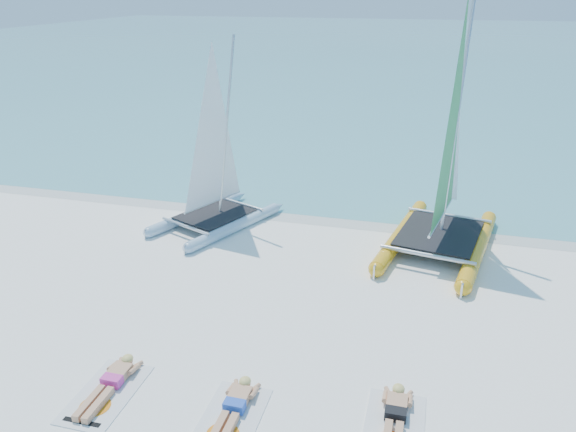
# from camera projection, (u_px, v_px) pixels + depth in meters

# --- Properties ---
(ground) EXTENTS (140.00, 140.00, 0.00)m
(ground) POSITION_uv_depth(u_px,v_px,m) (281.00, 305.00, 13.09)
(ground) COLOR white
(ground) RESTS_ON ground
(sea) EXTENTS (140.00, 115.00, 0.01)m
(sea) POSITION_uv_depth(u_px,v_px,m) (417.00, 45.00, 69.37)
(sea) COLOR #74C2C2
(sea) RESTS_ON ground
(wet_sand_strip) EXTENTS (140.00, 1.40, 0.01)m
(wet_sand_strip) POSITION_uv_depth(u_px,v_px,m) (327.00, 217.00, 18.00)
(wet_sand_strip) COLOR silver
(wet_sand_strip) RESTS_ON ground
(catamaran_blue) EXTENTS (3.53, 4.70, 5.79)m
(catamaran_blue) POSITION_uv_depth(u_px,v_px,m) (215.00, 171.00, 16.87)
(catamaran_blue) COLOR #A0B8D3
(catamaran_blue) RESTS_ON ground
(catamaran_yellow) EXTENTS (3.51, 5.91, 7.33)m
(catamaran_yellow) POSITION_uv_depth(u_px,v_px,m) (450.00, 165.00, 15.50)
(catamaran_yellow) COLOR gold
(catamaran_yellow) RESTS_ON ground
(towel_a) EXTENTS (1.00, 1.85, 0.02)m
(towel_a) POSITION_uv_depth(u_px,v_px,m) (106.00, 394.00, 10.23)
(towel_a) COLOR silver
(towel_a) RESTS_ON ground
(sunbather_a) EXTENTS (0.37, 1.73, 0.26)m
(sunbather_a) POSITION_uv_depth(u_px,v_px,m) (111.00, 382.00, 10.35)
(sunbather_a) COLOR tan
(sunbather_a) RESTS_ON towel_a
(towel_b) EXTENTS (1.00, 1.85, 0.02)m
(towel_b) POSITION_uv_depth(u_px,v_px,m) (230.00, 420.00, 9.61)
(towel_b) COLOR silver
(towel_b) RESTS_ON ground
(sunbather_b) EXTENTS (0.37, 1.73, 0.26)m
(sunbather_b) POSITION_uv_depth(u_px,v_px,m) (234.00, 408.00, 9.74)
(sunbather_b) COLOR tan
(sunbather_b) RESTS_ON towel_b
(towel_c) EXTENTS (1.00, 1.85, 0.02)m
(towel_c) POSITION_uv_depth(u_px,v_px,m) (394.00, 429.00, 9.42)
(towel_c) COLOR silver
(towel_c) RESTS_ON ground
(sunbather_c) EXTENTS (0.37, 1.73, 0.26)m
(sunbather_c) POSITION_uv_depth(u_px,v_px,m) (395.00, 416.00, 9.55)
(sunbather_c) COLOR tan
(sunbather_c) RESTS_ON towel_c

